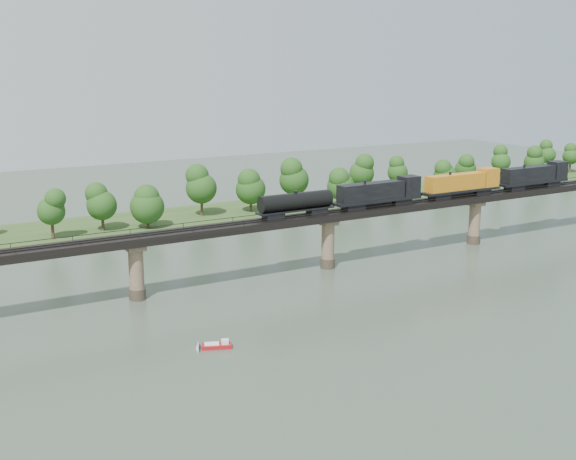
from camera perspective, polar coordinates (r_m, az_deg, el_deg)
ground at (r=124.54m, az=10.71°, el=-6.30°), size 400.00×400.00×0.00m
far_bank at (r=194.21m, az=-5.70°, el=1.19°), size 300.00×24.00×1.60m
bridge at (r=145.95m, az=3.17°, el=-0.94°), size 236.00×30.00×11.50m
bridge_superstructure at (r=144.53m, az=3.20°, el=1.50°), size 220.00×4.90×0.75m
far_treeline at (r=185.47m, az=-7.50°, el=3.10°), size 289.06×17.54×13.60m
freight_train at (r=160.59m, az=11.54°, el=3.34°), size 84.36×3.29×5.81m
motorboat at (r=107.74m, az=-5.62°, el=-9.05°), size 4.71×3.12×1.24m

